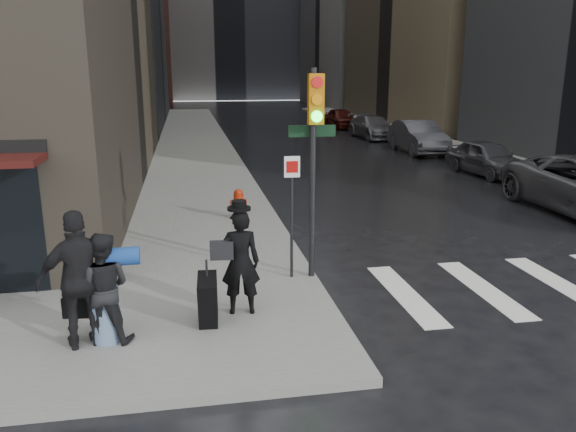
% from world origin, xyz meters
% --- Properties ---
extents(ground, '(140.00, 140.00, 0.00)m').
position_xyz_m(ground, '(0.00, 0.00, 0.00)').
color(ground, black).
rests_on(ground, ground).
extents(sidewalk_left, '(4.00, 50.00, 0.15)m').
position_xyz_m(sidewalk_left, '(0.00, 27.00, 0.07)').
color(sidewalk_left, slate).
rests_on(sidewalk_left, ground).
extents(sidewalk_right, '(3.00, 50.00, 0.15)m').
position_xyz_m(sidewalk_right, '(13.50, 27.00, 0.07)').
color(sidewalk_right, slate).
rests_on(sidewalk_right, ground).
extents(man_overcoat, '(1.07, 0.96, 1.96)m').
position_xyz_m(man_overcoat, '(0.25, 0.33, 0.97)').
color(man_overcoat, black).
rests_on(man_overcoat, ground).
extents(man_jeans, '(1.19, 0.76, 1.68)m').
position_xyz_m(man_jeans, '(-1.72, -0.25, 0.99)').
color(man_jeans, black).
rests_on(man_jeans, ground).
extents(man_greycoat, '(1.29, 0.81, 2.05)m').
position_xyz_m(man_greycoat, '(-2.00, -0.34, 1.18)').
color(man_greycoat, black).
rests_on(man_greycoat, ground).
extents(traffic_light, '(1.00, 0.45, 3.98)m').
position_xyz_m(traffic_light, '(1.86, 1.81, 2.72)').
color(traffic_light, black).
rests_on(traffic_light, ground).
extents(fire_hydrant, '(0.46, 0.36, 0.81)m').
position_xyz_m(fire_hydrant, '(0.91, 6.61, 0.51)').
color(fire_hydrant, '#9B2009').
rests_on(fire_hydrant, ground).
extents(parked_car_1, '(2.05, 4.22, 1.39)m').
position_xyz_m(parked_car_1, '(11.40, 12.23, 0.69)').
color(parked_car_1, '#434348').
rests_on(parked_car_1, ground).
extents(parked_car_2, '(1.90, 4.96, 1.61)m').
position_xyz_m(parked_car_2, '(11.19, 18.71, 0.81)').
color(parked_car_2, '#424247').
rests_on(parked_car_2, ground).
extents(parked_car_3, '(2.22, 4.86, 1.38)m').
position_xyz_m(parked_car_3, '(10.97, 25.19, 0.69)').
color(parked_car_3, '#505056').
rests_on(parked_car_3, ground).
extents(parked_car_4, '(1.78, 4.21, 1.42)m').
position_xyz_m(parked_car_4, '(10.73, 31.67, 0.71)').
color(parked_car_4, '#42120D').
rests_on(parked_car_4, ground).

